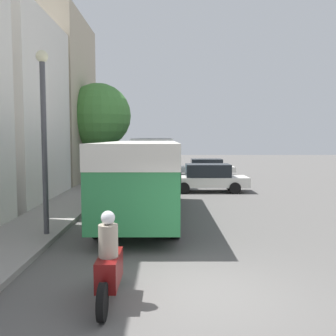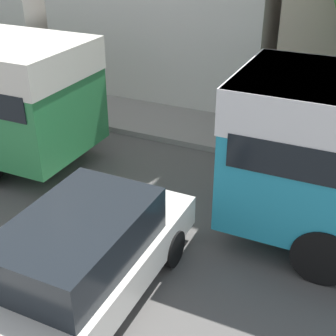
% 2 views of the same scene
% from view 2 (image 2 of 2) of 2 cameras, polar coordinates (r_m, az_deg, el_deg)
% --- Properties ---
extents(car_crossing, '(4.50, 1.86, 1.58)m').
position_cam_2_polar(car_crossing, '(7.07, -10.56, -11.05)').
color(car_crossing, silver).
rests_on(car_crossing, ground_plane).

